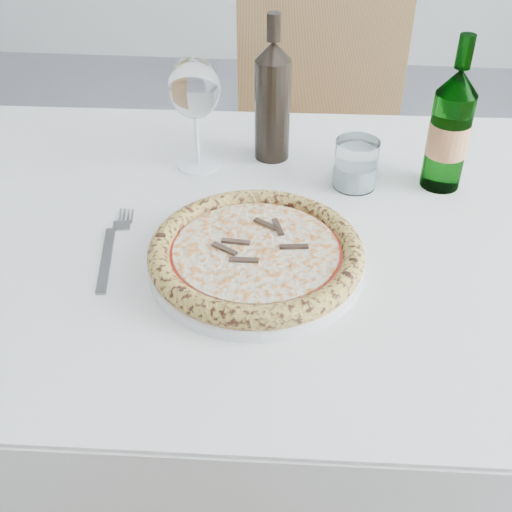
% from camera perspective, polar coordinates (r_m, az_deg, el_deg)
% --- Properties ---
extents(dining_table, '(1.41, 0.86, 0.76)m').
position_cam_1_polar(dining_table, '(1.03, 0.50, -1.62)').
color(dining_table, olive).
rests_on(dining_table, floor).
extents(chair_far, '(0.47, 0.47, 0.93)m').
position_cam_1_polar(chair_far, '(1.79, 5.60, 11.33)').
color(chair_far, olive).
rests_on(chair_far, floor).
extents(plate, '(0.30, 0.30, 0.02)m').
position_cam_1_polar(plate, '(0.89, -0.00, -0.57)').
color(plate, white).
rests_on(plate, dining_table).
extents(pizza, '(0.30, 0.30, 0.03)m').
position_cam_1_polar(pizza, '(0.88, -0.00, 0.33)').
color(pizza, '#E9AB66').
rests_on(pizza, plate).
extents(fork, '(0.04, 0.21, 0.00)m').
position_cam_1_polar(fork, '(0.95, -12.75, 0.64)').
color(fork, gray).
rests_on(fork, dining_table).
extents(wine_glass, '(0.09, 0.09, 0.19)m').
position_cam_1_polar(wine_glass, '(1.08, -5.51, 14.42)').
color(wine_glass, white).
rests_on(wine_glass, dining_table).
extents(tumbler, '(0.07, 0.07, 0.08)m').
position_cam_1_polar(tumbler, '(1.08, 8.84, 7.84)').
color(tumbler, white).
rests_on(tumbler, dining_table).
extents(beer_bottle, '(0.07, 0.07, 0.25)m').
position_cam_1_polar(beer_bottle, '(1.08, 16.84, 10.69)').
color(beer_bottle, '#2E7C30').
rests_on(beer_bottle, dining_table).
extents(wine_bottle, '(0.06, 0.06, 0.25)m').
position_cam_1_polar(wine_bottle, '(1.12, 1.48, 13.71)').
color(wine_bottle, black).
rests_on(wine_bottle, dining_table).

